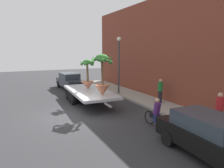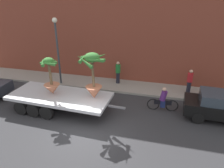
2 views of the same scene
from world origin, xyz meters
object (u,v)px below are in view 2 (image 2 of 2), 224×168
cyclist (163,100)px  pedestrian_far_left (190,81)px  street_lamp (57,43)px  flatbed_trailer (57,97)px  potted_palm_middle (51,79)px  potted_palm_rear (93,76)px  pedestrian_near_gate (118,72)px

cyclist → pedestrian_far_left: 3.02m
pedestrian_far_left → street_lamp: size_ratio=0.35×
flatbed_trailer → street_lamp: 4.38m
cyclist → street_lamp: (-7.65, 1.87, 2.56)m
potted_palm_middle → potted_palm_rear: bearing=1.4°
flatbed_trailer → street_lamp: size_ratio=1.46×
flatbed_trailer → pedestrian_far_left: bearing=27.0°
flatbed_trailer → pedestrian_near_gate: pedestrian_near_gate is taller
pedestrian_far_left → potted_palm_rear: bearing=-144.8°
pedestrian_far_left → potted_palm_middle: bearing=-154.1°
cyclist → pedestrian_near_gate: bearing=139.0°
flatbed_trailer → cyclist: 6.36m
pedestrian_near_gate → street_lamp: size_ratio=0.35×
potted_palm_rear → pedestrian_near_gate: bearing=84.8°
pedestrian_near_gate → street_lamp: street_lamp is taller
flatbed_trailer → pedestrian_far_left: pedestrian_far_left is taller
cyclist → street_lamp: 8.28m
potted_palm_middle → cyclist: size_ratio=1.21×
potted_palm_rear → potted_palm_middle: potted_palm_rear is taller
potted_palm_middle → cyclist: (6.45, 1.40, -1.22)m
cyclist → pedestrian_far_left: size_ratio=1.07×
potted_palm_rear → pedestrian_far_left: size_ratio=1.56×
cyclist → potted_palm_rear: bearing=-160.9°
potted_palm_rear → street_lamp: size_ratio=0.55×
potted_palm_rear → cyclist: size_ratio=1.45×
flatbed_trailer → cyclist: size_ratio=3.83×
flatbed_trailer → street_lamp: street_lamp is taller
potted_palm_middle → cyclist: potted_palm_middle is taller
flatbed_trailer → cyclist: cyclist is taller
flatbed_trailer → potted_palm_rear: 2.80m
flatbed_trailer → cyclist: bearing=13.2°
flatbed_trailer → potted_palm_middle: potted_palm_middle is taller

